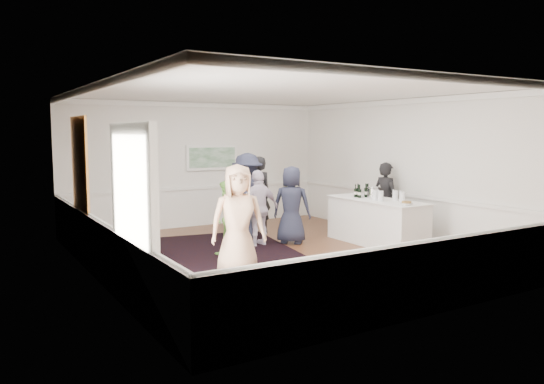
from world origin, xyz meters
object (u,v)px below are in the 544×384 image
nut_bowl (407,203)px  guest_navy (291,205)px  guest_green (229,219)px  guest_dark_b (258,195)px  guest_tan (238,221)px  guest_dark_a (247,196)px  serving_table (377,222)px  ice_bucket (373,193)px  bartender (386,199)px  guest_lilac (259,208)px

nut_bowl → guest_navy: bearing=125.7°
guest_green → guest_dark_b: 2.61m
guest_tan → guest_dark_a: (1.68, 2.76, 0.03)m
guest_tan → guest_dark_a: size_ratio=0.97×
serving_table → ice_bucket: ice_bucket is taller
bartender → guest_navy: 2.38m
guest_tan → guest_green: (0.46, 1.25, -0.19)m
bartender → guest_lilac: bearing=70.4°
guest_dark_a → ice_bucket: bearing=100.6°
guest_lilac → ice_bucket: guest_lilac is taller
guest_tan → guest_navy: guest_tan is taller
guest_dark_b → guest_navy: (0.06, -1.39, -0.08)m
guest_dark_b → guest_green: bearing=53.9°
bartender → guest_lilac: 3.13m
guest_navy → nut_bowl: 2.47m
guest_navy → guest_dark_b: bearing=-42.6°
bartender → guest_dark_b: size_ratio=0.94×
serving_table → ice_bucket: bearing=69.4°
serving_table → guest_dark_a: size_ratio=1.23×
guest_lilac → guest_navy: (0.74, -0.15, 0.03)m
bartender → guest_dark_a: guest_dark_a is taller
serving_table → guest_lilac: (-2.29, 1.17, 0.32)m
serving_table → nut_bowl: (-0.11, -0.98, 0.53)m
guest_lilac → guest_dark_b: bearing=-123.3°
guest_green → guest_dark_a: guest_dark_a is taller
guest_tan → ice_bucket: bearing=30.8°
guest_tan → guest_dark_b: (2.19, 3.19, -0.02)m
guest_tan → ice_bucket: size_ratio=7.34×
guest_tan → guest_dark_b: guest_tan is taller
guest_lilac → guest_dark_b: (0.67, 1.24, 0.11)m
guest_tan → guest_green: size_ratio=1.25×
guest_lilac → nut_bowl: size_ratio=6.83×
guest_green → guest_lilac: 1.27m
guest_tan → guest_navy: 2.89m
guest_lilac → guest_tan: bearing=47.3°
guest_navy → nut_bowl: (1.44, -2.00, 0.17)m
guest_lilac → nut_bowl: 3.07m
guest_tan → nut_bowl: size_ratio=7.95×
bartender → guest_dark_a: size_ratio=0.89×
guest_tan → guest_dark_b: 3.87m
guest_tan → guest_lilac: guest_tan is taller
guest_green → ice_bucket: (3.45, -0.21, 0.34)m
guest_dark_a → ice_bucket: (2.23, -1.73, 0.11)m
guest_navy → nut_bowl: size_ratio=7.12×
guest_dark_b → nut_bowl: size_ratio=7.77×
bartender → guest_dark_b: guest_dark_b is taller
serving_table → guest_dark_a: (-2.13, 1.98, 0.49)m
bartender → guest_tan: guest_tan is taller
guest_green → guest_navy: bearing=91.9°
bartender → guest_green: (-4.13, -0.09, -0.11)m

